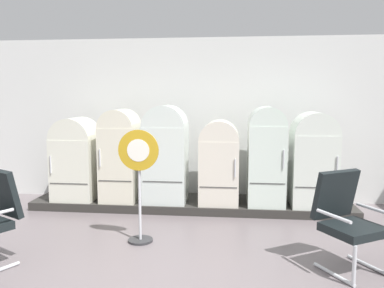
{
  "coord_description": "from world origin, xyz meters",
  "views": [
    {
      "loc": [
        0.7,
        -3.32,
        1.88
      ],
      "look_at": [
        0.04,
        2.75,
        1.12
      ],
      "focal_mm": 36.38,
      "sensor_mm": 36.0,
      "label": 1
    }
  ],
  "objects_px": {
    "refrigerator_3": "(219,160)",
    "sign_stand": "(139,184)",
    "refrigerator_2": "(166,151)",
    "refrigerator_0": "(76,157)",
    "refrigerator_4": "(266,153)",
    "armchair_right": "(346,216)",
    "refrigerator_5": "(313,157)",
    "refrigerator_1": "(120,152)"
  },
  "relations": [
    {
      "from": "refrigerator_3",
      "to": "sign_stand",
      "type": "xyz_separation_m",
      "value": [
        -0.96,
        -1.49,
        -0.09
      ]
    },
    {
      "from": "refrigerator_2",
      "to": "sign_stand",
      "type": "relative_size",
      "value": 1.09
    },
    {
      "from": "refrigerator_0",
      "to": "refrigerator_4",
      "type": "distance_m",
      "value": 3.18
    },
    {
      "from": "armchair_right",
      "to": "refrigerator_4",
      "type": "bearing_deg",
      "value": 109.02
    },
    {
      "from": "armchair_right",
      "to": "refrigerator_2",
      "type": "bearing_deg",
      "value": 139.59
    },
    {
      "from": "armchair_right",
      "to": "sign_stand",
      "type": "height_order",
      "value": "sign_stand"
    },
    {
      "from": "refrigerator_0",
      "to": "sign_stand",
      "type": "relative_size",
      "value": 0.95
    },
    {
      "from": "refrigerator_3",
      "to": "refrigerator_5",
      "type": "bearing_deg",
      "value": 0.76
    },
    {
      "from": "refrigerator_4",
      "to": "sign_stand",
      "type": "bearing_deg",
      "value": -138.27
    },
    {
      "from": "refrigerator_3",
      "to": "sign_stand",
      "type": "distance_m",
      "value": 1.77
    },
    {
      "from": "refrigerator_4",
      "to": "sign_stand",
      "type": "relative_size",
      "value": 1.08
    },
    {
      "from": "refrigerator_1",
      "to": "refrigerator_5",
      "type": "xyz_separation_m",
      "value": [
        3.14,
        0.0,
        -0.03
      ]
    },
    {
      "from": "refrigerator_5",
      "to": "armchair_right",
      "type": "relative_size",
      "value": 1.4
    },
    {
      "from": "refrigerator_1",
      "to": "refrigerator_5",
      "type": "bearing_deg",
      "value": 0.09
    },
    {
      "from": "refrigerator_0",
      "to": "refrigerator_3",
      "type": "distance_m",
      "value": 2.42
    },
    {
      "from": "refrigerator_4",
      "to": "armchair_right",
      "type": "xyz_separation_m",
      "value": [
        0.7,
        -2.03,
        -0.39
      ]
    },
    {
      "from": "refrigerator_0",
      "to": "refrigerator_4",
      "type": "xyz_separation_m",
      "value": [
        3.17,
        0.01,
        0.12
      ]
    },
    {
      "from": "refrigerator_2",
      "to": "sign_stand",
      "type": "height_order",
      "value": "refrigerator_2"
    },
    {
      "from": "refrigerator_3",
      "to": "refrigerator_5",
      "type": "height_order",
      "value": "refrigerator_5"
    },
    {
      "from": "refrigerator_2",
      "to": "armchair_right",
      "type": "height_order",
      "value": "refrigerator_2"
    },
    {
      "from": "sign_stand",
      "to": "armchair_right",
      "type": "bearing_deg",
      "value": -11.82
    },
    {
      "from": "refrigerator_3",
      "to": "refrigerator_5",
      "type": "relative_size",
      "value": 0.91
    },
    {
      "from": "refrigerator_2",
      "to": "refrigerator_5",
      "type": "relative_size",
      "value": 1.07
    },
    {
      "from": "refrigerator_0",
      "to": "sign_stand",
      "type": "distance_m",
      "value": 2.11
    },
    {
      "from": "refrigerator_2",
      "to": "refrigerator_3",
      "type": "relative_size",
      "value": 1.18
    },
    {
      "from": "sign_stand",
      "to": "refrigerator_1",
      "type": "bearing_deg",
      "value": 114.74
    },
    {
      "from": "refrigerator_3",
      "to": "refrigerator_4",
      "type": "bearing_deg",
      "value": 2.96
    },
    {
      "from": "refrigerator_4",
      "to": "refrigerator_5",
      "type": "height_order",
      "value": "refrigerator_4"
    },
    {
      "from": "refrigerator_2",
      "to": "refrigerator_3",
      "type": "height_order",
      "value": "refrigerator_2"
    },
    {
      "from": "armchair_right",
      "to": "refrigerator_3",
      "type": "bearing_deg",
      "value": 126.1
    },
    {
      "from": "refrigerator_5",
      "to": "refrigerator_1",
      "type": "bearing_deg",
      "value": -179.91
    },
    {
      "from": "refrigerator_0",
      "to": "armchair_right",
      "type": "distance_m",
      "value": 4.37
    },
    {
      "from": "refrigerator_1",
      "to": "refrigerator_3",
      "type": "relative_size",
      "value": 1.13
    },
    {
      "from": "refrigerator_0",
      "to": "armchair_right",
      "type": "xyz_separation_m",
      "value": [
        3.87,
        -2.02,
        -0.27
      ]
    },
    {
      "from": "refrigerator_1",
      "to": "refrigerator_4",
      "type": "distance_m",
      "value": 2.4
    },
    {
      "from": "refrigerator_2",
      "to": "refrigerator_3",
      "type": "bearing_deg",
      "value": 0.4
    },
    {
      "from": "refrigerator_1",
      "to": "sign_stand",
      "type": "distance_m",
      "value": 1.66
    },
    {
      "from": "sign_stand",
      "to": "refrigerator_0",
      "type": "bearing_deg",
      "value": 134.09
    },
    {
      "from": "refrigerator_5",
      "to": "sign_stand",
      "type": "xyz_separation_m",
      "value": [
        -2.44,
        -1.51,
        -0.16
      ]
    },
    {
      "from": "refrigerator_1",
      "to": "refrigerator_3",
      "type": "height_order",
      "value": "refrigerator_1"
    },
    {
      "from": "refrigerator_3",
      "to": "refrigerator_0",
      "type": "bearing_deg",
      "value": 179.4
    },
    {
      "from": "refrigerator_1",
      "to": "refrigerator_2",
      "type": "bearing_deg",
      "value": -1.57
    }
  ]
}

